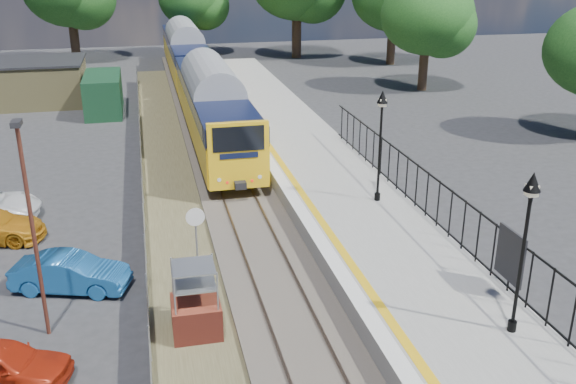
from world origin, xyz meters
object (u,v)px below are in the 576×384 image
object	(u,v)px
victorian_lamp_south	(528,217)
carpark_lamp	(31,218)
victorian_lamp_north	(381,120)
train	(196,71)
speed_sign	(196,235)
car_blue	(70,273)
brick_plinth	(195,301)
car_red	(1,364)

from	to	relation	value
victorian_lamp_south	carpark_lamp	xyz separation A→B (m)	(-12.62, 4.15, -0.56)
victorian_lamp_south	victorian_lamp_north	size ratio (longest dim) A/B	1.00
train	carpark_lamp	size ratio (longest dim) A/B	6.28
speed_sign	car_blue	distance (m)	4.51
brick_plinth	speed_sign	bearing A→B (deg)	82.99
victorian_lamp_south	car_blue	xyz separation A→B (m)	(-12.16, 6.69, -3.67)
victorian_lamp_south	carpark_lamp	world-z (taller)	carpark_lamp
speed_sign	car_blue	bearing A→B (deg)	163.32
train	speed_sign	bearing A→B (deg)	-95.19
carpark_lamp	train	bearing A→B (deg)	76.34
car_red	car_blue	bearing A→B (deg)	1.81
victorian_lamp_south	car_blue	world-z (taller)	victorian_lamp_south
brick_plinth	speed_sign	distance (m)	2.64
victorian_lamp_north	train	world-z (taller)	victorian_lamp_north
speed_sign	carpark_lamp	world-z (taller)	carpark_lamp
speed_sign	car_red	xyz separation A→B (m)	(-5.46, -3.64, -1.48)
brick_plinth	carpark_lamp	bearing A→B (deg)	167.05
carpark_lamp	car_blue	bearing A→B (deg)	79.52
victorian_lamp_north	car_blue	size ratio (longest dim) A/B	1.20
train	car_red	bearing A→B (deg)	-104.22
speed_sign	victorian_lamp_south	bearing A→B (deg)	-36.50
victorian_lamp_south	speed_sign	world-z (taller)	victorian_lamp_south
train	car_red	distance (m)	32.56
brick_plinth	car_blue	xyz separation A→B (m)	(-3.82, 3.53, -0.47)
victorian_lamp_north	carpark_lamp	size ratio (longest dim) A/B	0.71
victorian_lamp_south	car_red	world-z (taller)	victorian_lamp_south
victorian_lamp_south	car_red	bearing A→B (deg)	171.78
carpark_lamp	car_red	size ratio (longest dim) A/B	1.81
victorian_lamp_north	brick_plinth	xyz separation A→B (m)	(-8.13, -6.84, -3.20)
victorian_lamp_south	victorian_lamp_north	bearing A→B (deg)	91.15
car_red	car_blue	size ratio (longest dim) A/B	0.94
victorian_lamp_south	victorian_lamp_north	distance (m)	10.00
speed_sign	victorian_lamp_north	bearing A→B (deg)	27.72
victorian_lamp_south	victorian_lamp_north	world-z (taller)	same
carpark_lamp	car_red	bearing A→B (deg)	-111.45
speed_sign	car_blue	size ratio (longest dim) A/B	0.79
train	carpark_lamp	world-z (taller)	carpark_lamp
train	speed_sign	size ratio (longest dim) A/B	13.46
brick_plinth	car_blue	distance (m)	5.22
train	victorian_lamp_south	bearing A→B (deg)	-80.67
victorian_lamp_north	train	size ratio (longest dim) A/B	0.11
victorian_lamp_north	car_blue	xyz separation A→B (m)	(-11.96, -3.31, -3.67)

